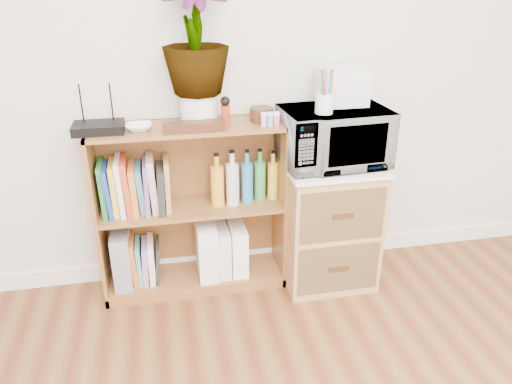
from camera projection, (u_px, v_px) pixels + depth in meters
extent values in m
cube|color=white|center=(251.00, 256.00, 3.07)|extent=(4.00, 0.02, 0.10)
cube|color=brown|center=(192.00, 210.00, 2.71)|extent=(1.00, 0.30, 0.95)
cube|color=#9E7542|center=(327.00, 224.00, 2.83)|extent=(0.50, 0.45, 0.70)
imported|color=silver|center=(333.00, 137.00, 2.60)|extent=(0.56, 0.40, 0.30)
cylinder|color=white|center=(324.00, 103.00, 2.45)|extent=(0.09, 0.09, 0.10)
cube|color=silver|center=(342.00, 86.00, 2.59)|extent=(0.24, 0.20, 0.19)
cube|color=black|center=(99.00, 128.00, 2.41)|extent=(0.24, 0.16, 0.04)
imported|color=white|center=(139.00, 127.00, 2.44)|extent=(0.13, 0.13, 0.03)
cylinder|color=silver|center=(199.00, 109.00, 2.51)|extent=(0.18, 0.18, 0.15)
imported|color=#2B6B2A|center=(195.00, 34.00, 2.36)|extent=(0.32, 0.32, 0.57)
cube|color=#381D0F|center=(194.00, 127.00, 2.42)|extent=(0.30, 0.08, 0.05)
cylinder|color=#9D2813|center=(226.00, 116.00, 2.49)|extent=(0.05, 0.05, 0.10)
cylinder|color=#3C2310|center=(261.00, 114.00, 2.57)|extent=(0.12, 0.12, 0.07)
cube|color=pink|center=(270.00, 120.00, 2.49)|extent=(0.12, 0.04, 0.06)
cube|color=gray|center=(122.00, 256.00, 2.74)|extent=(0.09, 0.25, 0.32)
cube|color=white|center=(206.00, 248.00, 2.81)|extent=(0.10, 0.26, 0.33)
cube|color=silver|center=(221.00, 250.00, 2.84)|extent=(0.09, 0.22, 0.28)
cube|color=white|center=(238.00, 248.00, 2.85)|extent=(0.09, 0.23, 0.28)
cube|color=#207B32|center=(103.00, 189.00, 2.56)|extent=(0.03, 0.20, 0.28)
cube|color=#1B37A7|center=(109.00, 190.00, 2.57)|extent=(0.04, 0.20, 0.27)
cube|color=gold|center=(114.00, 189.00, 2.57)|extent=(0.03, 0.20, 0.28)
cube|color=silver|center=(121.00, 186.00, 2.57)|extent=(0.04, 0.20, 0.30)
cube|color=#C03B21|center=(127.00, 186.00, 2.58)|extent=(0.04, 0.20, 0.30)
cube|color=#C56E22|center=(134.00, 189.00, 2.59)|extent=(0.04, 0.20, 0.26)
cube|color=teal|center=(141.00, 189.00, 2.60)|extent=(0.04, 0.20, 0.25)
cube|color=slate|center=(147.00, 186.00, 2.60)|extent=(0.02, 0.20, 0.27)
cube|color=#C9A99C|center=(153.00, 184.00, 2.60)|extent=(0.05, 0.20, 0.29)
cube|color=black|center=(161.00, 188.00, 2.62)|extent=(0.04, 0.20, 0.24)
cube|color=#A6854C|center=(167.00, 184.00, 2.62)|extent=(0.03, 0.20, 0.28)
cylinder|color=gold|center=(217.00, 180.00, 2.66)|extent=(0.07, 0.07, 0.29)
cylinder|color=silver|center=(232.00, 177.00, 2.68)|extent=(0.07, 0.07, 0.30)
cylinder|color=#2776B6|center=(247.00, 177.00, 2.69)|extent=(0.06, 0.06, 0.29)
cylinder|color=#35924D|center=(260.00, 176.00, 2.71)|extent=(0.06, 0.06, 0.28)
cylinder|color=gold|center=(273.00, 177.00, 2.72)|extent=(0.06, 0.06, 0.26)
cube|color=#DE5E27|center=(134.00, 260.00, 2.76)|extent=(0.04, 0.19, 0.26)
cube|color=teal|center=(140.00, 261.00, 2.77)|extent=(0.03, 0.19, 0.23)
cube|color=#A572AC|center=(145.00, 261.00, 2.78)|extent=(0.04, 0.19, 0.23)
cube|color=beige|center=(152.00, 259.00, 2.78)|extent=(0.03, 0.19, 0.24)
cube|color=black|center=(157.00, 260.00, 2.79)|extent=(0.04, 0.19, 0.22)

